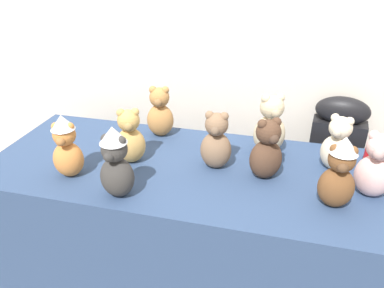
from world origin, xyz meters
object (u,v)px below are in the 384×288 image
(teddy_bear_blush, at_px, (376,167))
(teddy_bear_chestnut, at_px, (339,173))
(teddy_bear_charcoal, at_px, (116,163))
(party_cup_red, at_px, (373,157))
(display_table, at_px, (192,227))
(teddy_bear_honey, at_px, (130,138))
(teddy_bear_ginger, at_px, (66,147))
(teddy_bear_cream, at_px, (337,145))
(teddy_bear_caramel, at_px, (160,113))
(teddy_bear_mocha, at_px, (216,142))
(teddy_bear_cocoa, at_px, (267,151))
(teddy_bear_sand, at_px, (270,126))
(instrument_case, at_px, (330,174))

(teddy_bear_blush, relative_size, teddy_bear_chestnut, 0.94)
(teddy_bear_charcoal, bearing_deg, party_cup_red, 28.19)
(teddy_bear_chestnut, bearing_deg, display_table, 166.93)
(teddy_bear_honey, bearing_deg, teddy_bear_chestnut, -28.84)
(teddy_bear_ginger, bearing_deg, teddy_bear_cream, 4.32)
(teddy_bear_caramel, relative_size, teddy_bear_cream, 1.05)
(teddy_bear_ginger, height_order, teddy_bear_cream, teddy_bear_ginger)
(teddy_bear_cream, bearing_deg, teddy_bear_chestnut, -70.72)
(teddy_bear_mocha, bearing_deg, teddy_bear_cocoa, -10.56)
(teddy_bear_caramel, relative_size, teddy_bear_ginger, 0.95)
(teddy_bear_caramel, bearing_deg, party_cup_red, -14.57)
(teddy_bear_honey, height_order, party_cup_red, teddy_bear_honey)
(teddy_bear_mocha, bearing_deg, party_cup_red, 10.77)
(teddy_bear_mocha, distance_m, party_cup_red, 0.73)
(teddy_bear_caramel, bearing_deg, teddy_bear_charcoal, -99.19)
(teddy_bear_ginger, bearing_deg, teddy_bear_charcoal, -30.31)
(teddy_bear_chestnut, bearing_deg, teddy_bear_cocoa, 153.44)
(display_table, xyz_separation_m, teddy_bear_sand, (0.33, 0.23, 0.51))
(teddy_bear_blush, distance_m, teddy_bear_honey, 1.06)
(teddy_bear_caramel, distance_m, teddy_bear_honey, 0.31)
(instrument_case, height_order, teddy_bear_honey, teddy_bear_honey)
(display_table, bearing_deg, teddy_bear_cocoa, -0.63)
(teddy_bear_chestnut, bearing_deg, teddy_bear_honey, 172.50)
(instrument_case, distance_m, teddy_bear_charcoal, 1.30)
(instrument_case, relative_size, teddy_bear_sand, 3.12)
(instrument_case, height_order, teddy_bear_chestnut, teddy_bear_chestnut)
(instrument_case, height_order, teddy_bear_sand, teddy_bear_sand)
(instrument_case, relative_size, teddy_bear_ginger, 3.26)
(instrument_case, distance_m, teddy_bear_blush, 0.68)
(instrument_case, bearing_deg, teddy_bear_sand, -135.10)
(teddy_bear_caramel, xyz_separation_m, teddy_bear_honey, (-0.05, -0.30, -0.00))
(teddy_bear_caramel, bearing_deg, teddy_bear_honey, -108.64)
(teddy_bear_charcoal, distance_m, teddy_bear_sand, 0.78)
(party_cup_red, bearing_deg, display_table, -166.22)
(teddy_bear_sand, height_order, teddy_bear_chestnut, teddy_bear_sand)
(display_table, relative_size, instrument_case, 2.03)
(teddy_bear_charcoal, height_order, party_cup_red, teddy_bear_charcoal)
(teddy_bear_cream, bearing_deg, display_table, -143.23)
(teddy_bear_mocha, distance_m, teddy_bear_cream, 0.55)
(teddy_bear_charcoal, bearing_deg, teddy_bear_cocoa, 29.86)
(teddy_bear_caramel, height_order, teddy_bear_honey, teddy_bear_caramel)
(teddy_bear_charcoal, xyz_separation_m, teddy_bear_blush, (1.00, 0.26, -0.02))
(teddy_bear_honey, bearing_deg, instrument_case, 7.67)
(teddy_bear_caramel, relative_size, teddy_bear_sand, 0.91)
(teddy_bear_ginger, relative_size, teddy_bear_honey, 1.08)
(teddy_bear_cocoa, xyz_separation_m, party_cup_red, (0.48, 0.20, -0.08))
(display_table, xyz_separation_m, teddy_bear_cocoa, (0.33, -0.00, 0.50))
(teddy_bear_charcoal, distance_m, teddy_bear_ginger, 0.29)
(teddy_bear_ginger, height_order, teddy_bear_chestnut, teddy_bear_chestnut)
(teddy_bear_charcoal, relative_size, teddy_bear_honey, 1.15)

